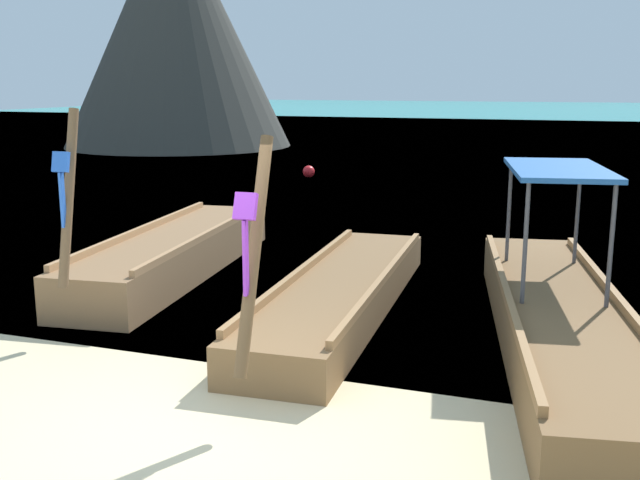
{
  "coord_description": "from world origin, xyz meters",
  "views": [
    {
      "loc": [
        3.16,
        -5.36,
        3.06
      ],
      "look_at": [
        0.0,
        3.59,
        1.04
      ],
      "focal_mm": 41.65,
      "sensor_mm": 36.0,
      "label": 1
    }
  ],
  "objects_px": {
    "longtail_boat_pink_ribbon": "(560,320)",
    "karst_rock": "(171,30)",
    "longtail_boat_blue_ribbon": "(174,253)",
    "longtail_boat_violet_ribbon": "(341,293)",
    "mooring_buoy_far": "(309,172)"
  },
  "relations": [
    {
      "from": "longtail_boat_pink_ribbon",
      "to": "longtail_boat_blue_ribbon",
      "type": "bearing_deg",
      "value": 164.94
    },
    {
      "from": "longtail_boat_blue_ribbon",
      "to": "longtail_boat_pink_ribbon",
      "type": "bearing_deg",
      "value": -15.06
    },
    {
      "from": "longtail_boat_violet_ribbon",
      "to": "mooring_buoy_far",
      "type": "distance_m",
      "value": 14.62
    },
    {
      "from": "longtail_boat_blue_ribbon",
      "to": "longtail_boat_violet_ribbon",
      "type": "bearing_deg",
      "value": -18.35
    },
    {
      "from": "longtail_boat_blue_ribbon",
      "to": "longtail_boat_pink_ribbon",
      "type": "xyz_separation_m",
      "value": [
        6.04,
        -1.62,
        0.02
      ]
    },
    {
      "from": "mooring_buoy_far",
      "to": "longtail_boat_pink_ribbon",
      "type": "bearing_deg",
      "value": -59.44
    },
    {
      "from": "longtail_boat_violet_ribbon",
      "to": "longtail_boat_pink_ribbon",
      "type": "distance_m",
      "value": 2.9
    },
    {
      "from": "longtail_boat_pink_ribbon",
      "to": "longtail_boat_violet_ribbon",
      "type": "bearing_deg",
      "value": 168.78
    },
    {
      "from": "longtail_boat_pink_ribbon",
      "to": "karst_rock",
      "type": "xyz_separation_m",
      "value": [
        -19.04,
        23.89,
        5.17
      ]
    },
    {
      "from": "longtail_boat_blue_ribbon",
      "to": "karst_rock",
      "type": "xyz_separation_m",
      "value": [
        -13.0,
        22.26,
        5.2
      ]
    },
    {
      "from": "longtail_boat_blue_ribbon",
      "to": "longtail_boat_pink_ribbon",
      "type": "height_order",
      "value": "longtail_boat_blue_ribbon"
    },
    {
      "from": "longtail_boat_violet_ribbon",
      "to": "longtail_boat_pink_ribbon",
      "type": "xyz_separation_m",
      "value": [
        2.84,
        -0.56,
        0.1
      ]
    },
    {
      "from": "longtail_boat_pink_ribbon",
      "to": "mooring_buoy_far",
      "type": "xyz_separation_m",
      "value": [
        -8.33,
        14.11,
        -0.16
      ]
    },
    {
      "from": "mooring_buoy_far",
      "to": "longtail_boat_violet_ribbon",
      "type": "bearing_deg",
      "value": -67.93
    },
    {
      "from": "longtail_boat_pink_ribbon",
      "to": "mooring_buoy_far",
      "type": "relative_size",
      "value": 19.36
    }
  ]
}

